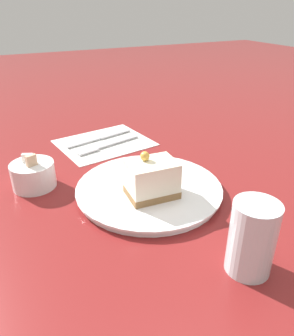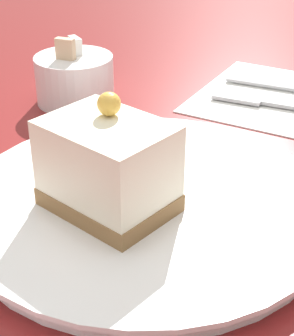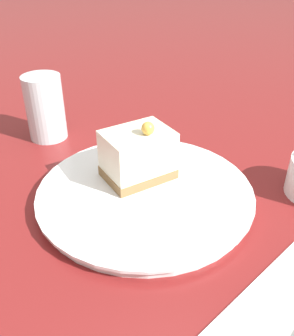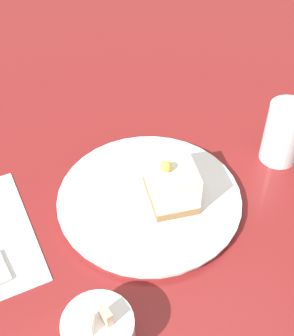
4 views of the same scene
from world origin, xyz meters
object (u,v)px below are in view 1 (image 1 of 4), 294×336
plate (149,189)px  sugar_bowl (33,175)px  knife (105,137)px  fork (104,146)px  drinking_glass (252,238)px  cake_slice (152,179)px

plate → sugar_bowl: (0.12, 0.19, 0.02)m
knife → sugar_bowl: 0.28m
plate → fork: plate is taller
fork → knife: bearing=-37.4°
sugar_bowl → drinking_glass: size_ratio=0.79×
fork → drinking_glass: size_ratio=1.67×
drinking_glass → plate: bearing=7.9°
cake_slice → drinking_glass: (-0.21, -0.04, 0.00)m
drinking_glass → cake_slice: bearing=11.7°
knife → drinking_glass: (-0.54, -0.01, 0.05)m
fork → cake_slice: bearing=165.8°
fork → knife: size_ratio=0.94×
sugar_bowl → cake_slice: bearing=-130.0°
fork → drinking_glass: (-0.48, -0.04, 0.05)m
plate → drinking_glass: size_ratio=2.62×
cake_slice → sugar_bowl: bearing=53.6°
plate → fork: bearing=1.6°
fork → plate: bearing=168.1°
drinking_glass → knife: bearing=1.5°
cake_slice → fork: 0.28m
plate → knife: bearing=-3.7°
fork → knife: 0.06m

